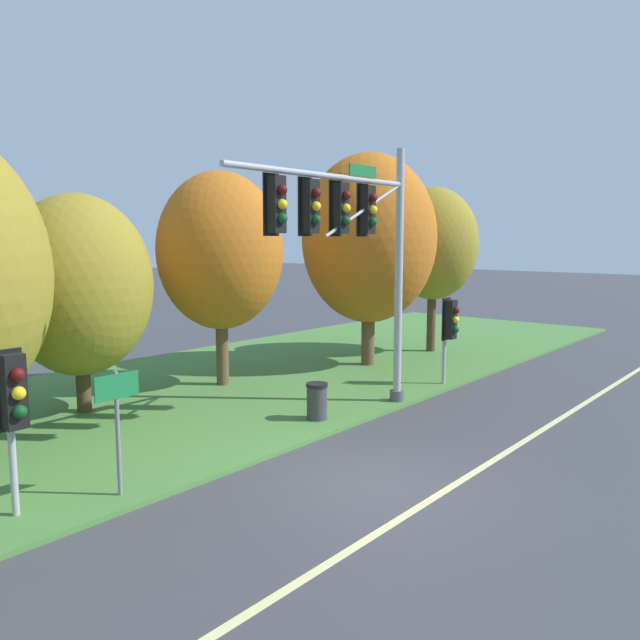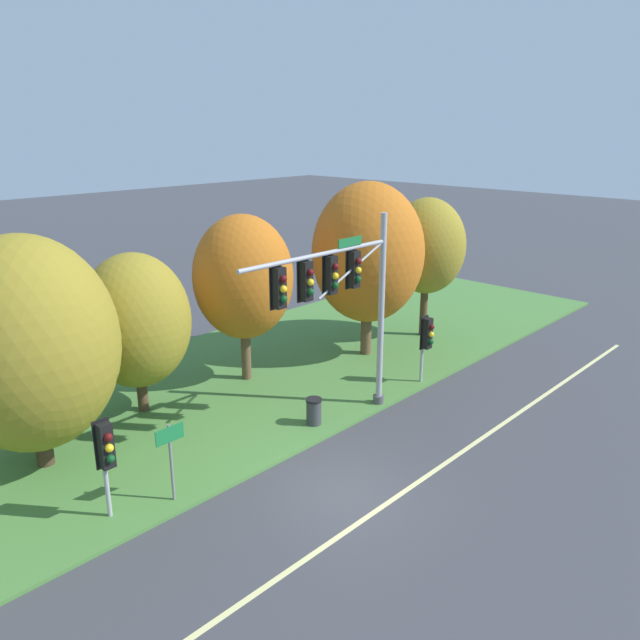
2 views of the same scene
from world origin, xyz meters
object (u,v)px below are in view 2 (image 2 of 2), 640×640
Objects in this scene: tree_behind_signpost at (29,345)px; tree_furthest_back at (427,246)px; traffic_signal_mast at (341,291)px; trash_bin at (314,411)px; pedestrian_signal_further_along at (106,450)px; tree_mid_verge at (136,321)px; tree_tall_centre at (243,278)px; pedestrian_signal_near_kerb at (427,336)px; route_sign_post at (171,450)px; tree_right_far at (368,253)px.

tree_furthest_back is (17.95, -1.30, 0.52)m from tree_behind_signpost.
traffic_signal_mast is 4.31m from trash_bin.
tree_furthest_back is at bearing -4.15° from tree_behind_signpost.
tree_mid_verge is at bearing 51.96° from pedestrian_signal_further_along.
tree_tall_centre is at bearing 78.01° from trash_bin.
pedestrian_signal_near_kerb reaches higher than trash_bin.
traffic_signal_mast is 7.32m from route_sign_post.
tree_behind_signpost is at bearing 151.61° from trash_bin.
pedestrian_signal_near_kerb is 5.82m from trash_bin.
pedestrian_signal_further_along is at bearing 164.87° from route_sign_post.
tree_right_far is (14.03, -0.94, 0.73)m from tree_behind_signpost.
trash_bin is (3.44, -5.20, -2.89)m from tree_mid_verge.
tree_behind_signpost is at bearing 175.85° from tree_furthest_back.
tree_tall_centre is at bearing 167.98° from tree_furthest_back.
tree_furthest_back is 11.49m from trash_bin.
traffic_signal_mast is 1.05× the size of tree_furthest_back.
tree_mid_verge is (4.05, 1.15, -0.48)m from tree_behind_signpost.
tree_mid_verge is 0.87× the size of tree_furthest_back.
tree_mid_verge is at bearing 123.47° from trash_bin.
tree_right_far is at bearing 32.18° from traffic_signal_mast.
tree_mid_verge reaches higher than trash_bin.
tree_right_far is at bearing 12.30° from pedestrian_signal_further_along.
trash_bin is at bearing -165.27° from tree_furthest_back.
tree_mid_verge is 0.76× the size of tree_right_far.
tree_furthest_back reaches higher than pedestrian_signal_near_kerb.
tree_behind_signpost is at bearing 160.06° from pedestrian_signal_near_kerb.
traffic_signal_mast is at bearing -161.23° from tree_furthest_back.
tree_furthest_back is (3.92, -0.36, -0.21)m from tree_right_far.
tree_mid_verge is 6.17× the size of trash_bin.
tree_behind_signpost reaches higher than tree_furthest_back.
pedestrian_signal_further_along is at bearing -89.73° from tree_behind_signpost.
tree_behind_signpost is 4.24m from tree_mid_verge.
tree_mid_verge is at bearing 169.98° from tree_furthest_back.
traffic_signal_mast is 2.49× the size of pedestrian_signal_further_along.
tree_mid_verge is (4.03, 5.16, 1.37)m from pedestrian_signal_further_along.
pedestrian_signal_near_kerb is 4.72m from tree_right_far.
tree_behind_signpost reaches higher than pedestrian_signal_near_kerb.
pedestrian_signal_near_kerb is 0.41× the size of tree_tall_centre.
traffic_signal_mast is at bearing -1.62° from route_sign_post.
tree_mid_verge is 4.55m from tree_tall_centre.
tree_mid_verge reaches higher than pedestrian_signal_near_kerb.
tree_tall_centre is 6.12m from trash_bin.
tree_furthest_back is at bearing -5.19° from tree_right_far.
pedestrian_signal_further_along is at bearing 179.62° from trash_bin.
pedestrian_signal_near_kerb is at bearing -103.94° from tree_right_far.
tree_tall_centre is (6.90, 5.14, 2.67)m from route_sign_post.
trash_bin is at bearing -28.39° from tree_behind_signpost.
tree_behind_signpost reaches higher than tree_tall_centre.
pedestrian_signal_near_kerb is 0.39× the size of tree_behind_signpost.
pedestrian_signal_near_kerb is (4.89, -0.13, -2.75)m from traffic_signal_mast.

